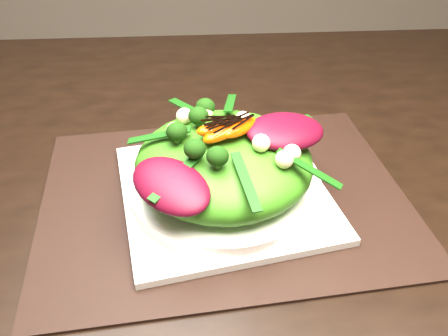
{
  "coord_description": "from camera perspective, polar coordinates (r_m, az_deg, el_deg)",
  "views": [
    {
      "loc": [
        -0.15,
        -0.57,
        1.14
      ],
      "look_at": [
        -0.12,
        -0.11,
        0.8
      ],
      "focal_mm": 38.0,
      "sensor_mm": 36.0,
      "label": 1
    }
  ],
  "objects": [
    {
      "name": "balsamic_drizzle",
      "position": [
        0.56,
        -0.78,
        6.04
      ],
      "size": [
        0.04,
        0.02,
        0.0
      ],
      "primitive_type": "cube",
      "rotation": [
        0.0,
        0.0,
        0.39
      ],
      "color": "black",
      "rests_on": "orange_segment"
    },
    {
      "name": "broccoli_floret",
      "position": [
        0.58,
        -4.86,
        6.78
      ],
      "size": [
        0.04,
        0.04,
        0.03
      ],
      "primitive_type": "sphere",
      "rotation": [
        0.0,
        0.0,
        0.36
      ],
      "color": "black",
      "rests_on": "lettuce_mound"
    },
    {
      "name": "macadamia_nut",
      "position": [
        0.52,
        1.95,
        2.91
      ],
      "size": [
        0.02,
        0.02,
        0.02
      ],
      "primitive_type": "sphere",
      "rotation": [
        0.0,
        0.0,
        -0.04
      ],
      "color": "#FFE4B3",
      "rests_on": "lettuce_mound"
    },
    {
      "name": "plate_base",
      "position": [
        0.6,
        0.0,
        -2.86
      ],
      "size": [
        0.29,
        0.29,
        0.01
      ],
      "primitive_type": "cube",
      "rotation": [
        0.0,
        0.0,
        0.19
      ],
      "color": "silver",
      "rests_on": "placemat"
    },
    {
      "name": "placemat",
      "position": [
        0.61,
        -0.0,
        -3.34
      ],
      "size": [
        0.49,
        0.39,
        0.0
      ],
      "primitive_type": "cube",
      "rotation": [
        0.0,
        0.0,
        0.09
      ],
      "color": "black",
      "rests_on": "dining_table"
    },
    {
      "name": "radicchio_leaf",
      "position": [
        0.56,
        7.41,
        4.42
      ],
      "size": [
        0.11,
        0.09,
        0.02
      ],
      "primitive_type": "ellipsoid",
      "rotation": [
        0.0,
        0.0,
        0.3
      ],
      "color": "#430715",
      "rests_on": "lettuce_mound"
    },
    {
      "name": "orange_segment",
      "position": [
        0.56,
        -0.77,
        5.33
      ],
      "size": [
        0.06,
        0.04,
        0.01
      ],
      "primitive_type": "ellipsoid",
      "rotation": [
        0.0,
        0.0,
        0.39
      ],
      "color": "#FF4504",
      "rests_on": "lettuce_mound"
    },
    {
      "name": "dining_table",
      "position": [
        0.72,
        8.9,
        1.36
      ],
      "size": [
        1.6,
        0.9,
        0.75
      ],
      "primitive_type": "cube",
      "color": "black",
      "rests_on": "floor"
    },
    {
      "name": "salad_bowl",
      "position": [
        0.59,
        -0.0,
        -1.84
      ],
      "size": [
        0.3,
        0.3,
        0.02
      ],
      "primitive_type": "cylinder",
      "rotation": [
        0.0,
        0.0,
        0.27
      ],
      "color": "white",
      "rests_on": "plate_base"
    },
    {
      "name": "lettuce_mound",
      "position": [
        0.57,
        0.0,
        0.78
      ],
      "size": [
        0.28,
        0.28,
        0.07
      ],
      "primitive_type": "ellipsoid",
      "rotation": [
        0.0,
        0.0,
        -0.33
      ],
      "color": "#397A16",
      "rests_on": "salad_bowl"
    }
  ]
}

